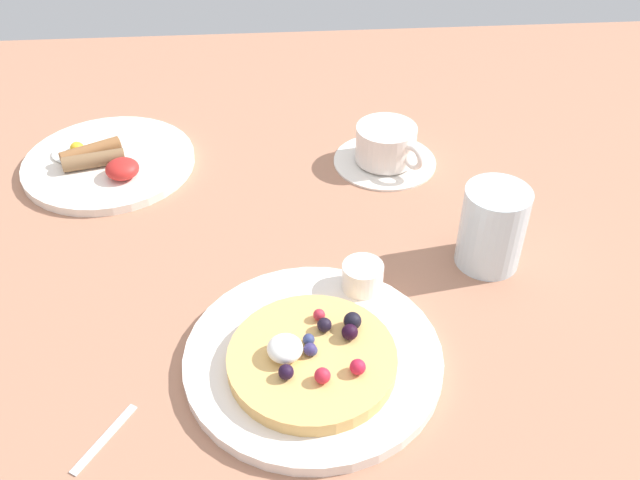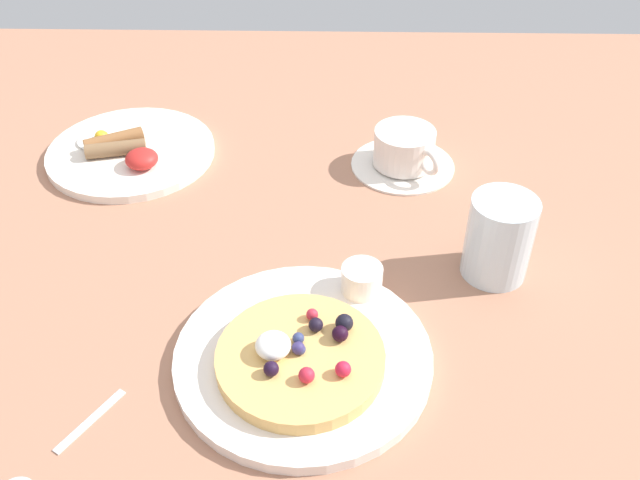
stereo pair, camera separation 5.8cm
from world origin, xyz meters
The scene contains 10 objects.
ground_plane centered at (0.00, 0.00, -1.50)cm, with size 158.12×136.92×3.00cm, color #A67056.
pancake_plate centered at (2.78, -13.30, 0.69)cm, with size 25.95×25.95×1.37cm, color white.
pancake_with_berries centered at (2.54, -14.77, 2.37)cm, with size 16.60×16.60×3.68cm.
syrup_ramekin centered at (8.83, -4.02, 2.94)cm, with size 4.53×4.53×3.05cm.
breakfast_plate centered at (-23.25, 24.38, 0.60)cm, with size 23.59×23.59×1.20cm, color white.
fried_breakfast centered at (-24.24, 23.03, 2.16)cm, with size 13.02×11.51×2.65cm.
coffee_saucer centered at (15.29, 22.48, 0.31)cm, with size 14.40×14.40×0.61cm, color white.
coffee_cup centered at (15.37, 22.36, 3.22)cm, with size 8.54×10.16×5.03cm.
teaspoon centered at (-19.67, -25.47, 0.25)cm, with size 8.40×11.76×0.60cm.
water_glass centered at (24.17, 0.76, 4.99)cm, with size 7.46×7.46×9.98cm, color silver.
Camera 2 is at (5.45, -59.90, 54.65)cm, focal length 39.35 mm.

